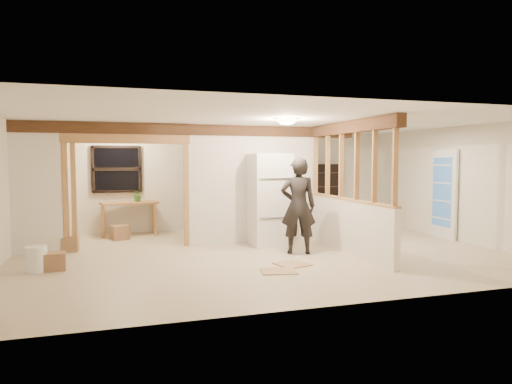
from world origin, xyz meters
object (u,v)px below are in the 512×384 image
object	(u,v)px
bookshelf	(327,195)
work_table	(129,218)
refrigerator	(270,200)
shop_vac	(50,229)
woman	(298,206)

from	to	relation	value
bookshelf	work_table	bearing A→B (deg)	-178.25
work_table	refrigerator	bearing A→B (deg)	-49.65
shop_vac	bookshelf	xyz separation A→B (m)	(6.78, 0.88, 0.50)
woman	bookshelf	world-z (taller)	woman
shop_vac	work_table	bearing A→B (deg)	24.12
work_table	shop_vac	distance (m)	1.78
shop_vac	woman	bearing A→B (deg)	-27.34
woman	shop_vac	xyz separation A→B (m)	(-4.61, 2.38, -0.57)
woman	shop_vac	size ratio (longest dim) A/B	2.74
refrigerator	bookshelf	xyz separation A→B (m)	(2.41, 2.28, -0.12)
shop_vac	refrigerator	bearing A→B (deg)	-17.73
woman	work_table	size ratio (longest dim) A/B	1.43
refrigerator	bookshelf	world-z (taller)	refrigerator
work_table	shop_vac	size ratio (longest dim) A/B	1.91
shop_vac	bookshelf	distance (m)	6.86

